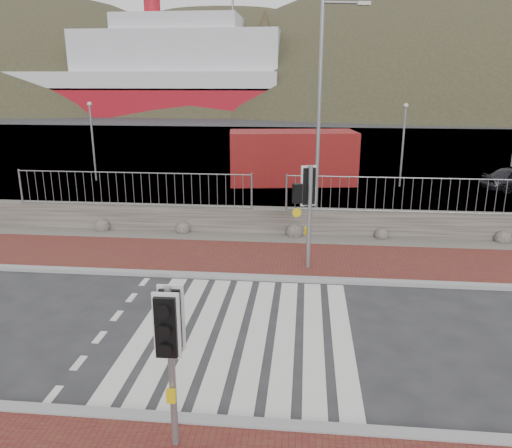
# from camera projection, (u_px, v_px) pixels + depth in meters

# --- Properties ---
(ground) EXTENTS (220.00, 220.00, 0.00)m
(ground) POSITION_uv_depth(u_px,v_px,m) (243.00, 333.00, 10.72)
(ground) COLOR #28282B
(ground) RESTS_ON ground
(sidewalk_far) EXTENTS (40.00, 3.00, 0.08)m
(sidewalk_far) POSITION_uv_depth(u_px,v_px,m) (262.00, 259.00, 15.01)
(sidewalk_far) COLOR brown
(sidewalk_far) RESTS_ON ground
(kerb_near) EXTENTS (40.00, 0.25, 0.12)m
(kerb_near) POSITION_uv_depth(u_px,v_px,m) (219.00, 423.00, 7.84)
(kerb_near) COLOR gray
(kerb_near) RESTS_ON ground
(kerb_far) EXTENTS (40.00, 0.25, 0.12)m
(kerb_far) POSITION_uv_depth(u_px,v_px,m) (257.00, 278.00, 13.57)
(kerb_far) COLOR gray
(kerb_far) RESTS_ON ground
(zebra_crossing) EXTENTS (4.62, 5.60, 0.01)m
(zebra_crossing) POSITION_uv_depth(u_px,v_px,m) (243.00, 333.00, 10.72)
(zebra_crossing) COLOR silver
(zebra_crossing) RESTS_ON ground
(gravel_strip) EXTENTS (40.00, 1.50, 0.06)m
(gravel_strip) POSITION_uv_depth(u_px,v_px,m) (267.00, 239.00, 16.92)
(gravel_strip) COLOR #59544C
(gravel_strip) RESTS_ON ground
(stone_wall) EXTENTS (40.00, 0.60, 0.90)m
(stone_wall) POSITION_uv_depth(u_px,v_px,m) (269.00, 221.00, 17.57)
(stone_wall) COLOR #48423B
(stone_wall) RESTS_ON ground
(railing) EXTENTS (18.07, 0.07, 1.22)m
(railing) POSITION_uv_depth(u_px,v_px,m) (269.00, 183.00, 17.04)
(railing) COLOR gray
(railing) RESTS_ON stone_wall
(quay) EXTENTS (120.00, 40.00, 0.50)m
(quay) POSITION_uv_depth(u_px,v_px,m) (290.00, 152.00, 37.37)
(quay) COLOR #4C4C4F
(quay) RESTS_ON ground
(water) EXTENTS (220.00, 50.00, 0.05)m
(water) POSITION_uv_depth(u_px,v_px,m) (299.00, 117.00, 70.80)
(water) COLOR #3F4C54
(water) RESTS_ON ground
(ferry) EXTENTS (50.00, 16.00, 20.00)m
(ferry) POSITION_uv_depth(u_px,v_px,m) (139.00, 78.00, 76.46)
(ferry) COLOR maroon
(ferry) RESTS_ON ground
(hills_backdrop) EXTENTS (254.00, 90.00, 100.00)m
(hills_backdrop) POSITION_uv_depth(u_px,v_px,m) (332.00, 225.00, 100.48)
(hills_backdrop) COLOR #2B321E
(hills_backdrop) RESTS_ON ground
(traffic_signal_near) EXTENTS (0.37, 0.23, 2.57)m
(traffic_signal_near) POSITION_uv_depth(u_px,v_px,m) (170.00, 336.00, 6.87)
(traffic_signal_near) COLOR gray
(traffic_signal_near) RESTS_ON ground
(traffic_signal_far) EXTENTS (0.74, 0.47, 3.01)m
(traffic_signal_far) POSITION_uv_depth(u_px,v_px,m) (309.00, 196.00, 13.66)
(traffic_signal_far) COLOR gray
(traffic_signal_far) RESTS_ON ground
(streetlight) EXTENTS (1.63, 0.47, 7.74)m
(streetlight) POSITION_uv_depth(u_px,v_px,m) (323.00, 106.00, 17.09)
(streetlight) COLOR gray
(streetlight) RESTS_ON ground
(shipping_container) EXTENTS (6.75, 3.56, 2.68)m
(shipping_container) POSITION_uv_depth(u_px,v_px,m) (292.00, 157.00, 25.91)
(shipping_container) COLOR maroon
(shipping_container) RESTS_ON ground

